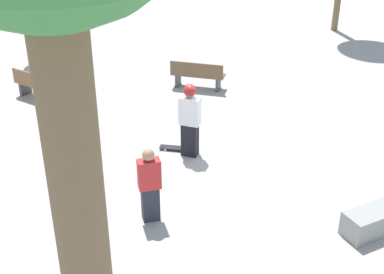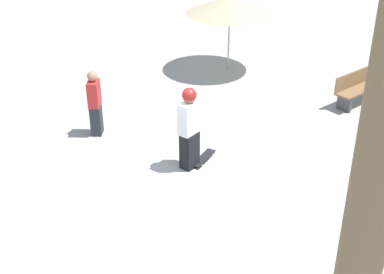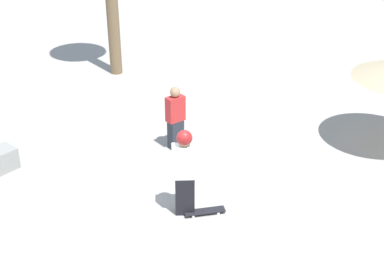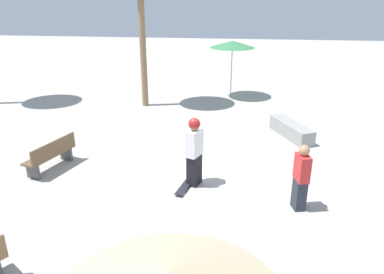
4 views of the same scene
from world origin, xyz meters
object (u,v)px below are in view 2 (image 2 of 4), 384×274
object	(u,v)px
bystander_watching	(95,103)
shade_umbrella_tan	(230,5)
skater_main	(189,126)
skateboard	(204,158)
bench_near	(358,88)

from	to	relation	value
bystander_watching	shade_umbrella_tan	bearing A→B (deg)	-36.30
skater_main	shade_umbrella_tan	size ratio (longest dim) A/B	0.70
skateboard	bench_near	world-z (taller)	bench_near
bench_near	shade_umbrella_tan	world-z (taller)	shade_umbrella_tan
skateboard	bystander_watching	world-z (taller)	bystander_watching
skater_main	bystander_watching	size ratio (longest dim) A/B	1.15
bench_near	skater_main	bearing A→B (deg)	-3.37
skateboard	shade_umbrella_tan	xyz separation A→B (m)	(-5.37, -0.63, 1.89)
skater_main	bench_near	world-z (taller)	skater_main
skateboard	bench_near	xyz separation A→B (m)	(-3.90, 3.11, 0.37)
shade_umbrella_tan	bench_near	bearing A→B (deg)	68.51
skateboard	bystander_watching	size ratio (longest dim) A/B	0.53
shade_umbrella_tan	skater_main	bearing A→B (deg)	4.09
bench_near	bystander_watching	bearing A→B (deg)	-24.85
bench_near	bystander_watching	world-z (taller)	bystander_watching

